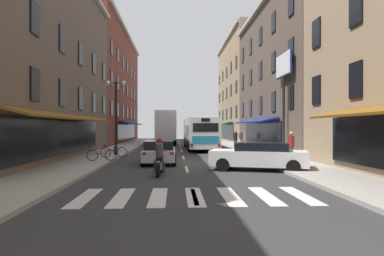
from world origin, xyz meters
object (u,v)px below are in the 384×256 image
Objects in this scene: sedan_near at (159,152)px; pedestrian_near at (241,138)px; sedan_far at (259,156)px; bicycle_near at (102,155)px; billboard_sign at (284,76)px; motorcycle_rider at (160,159)px; street_lamp_twin at (116,114)px; box_truck at (166,128)px; bicycle_mid at (114,152)px; pedestrian_far at (291,146)px; pedestrian_mid at (235,139)px; transit_bus at (199,133)px; sedan_mid at (166,136)px.

sedan_near is 16.67m from pedestrian_near.
sedan_far is 9.25m from bicycle_near.
billboard_sign is 13.42m from bicycle_near.
street_lamp_twin is at bearing 110.92° from motorcycle_rider.
box_truck reaches higher than motorcycle_rider.
bicycle_mid is 11.19m from pedestrian_far.
box_truck is 22.51m from pedestrian_far.
sedan_near is 7.67m from pedestrian_far.
pedestrian_far is 0.32× the size of street_lamp_twin.
pedestrian_near is (2.80, 18.17, 0.28)m from sedan_far.
pedestrian_far is (7.82, -21.08, -1.03)m from box_truck.
pedestrian_near is at bearing 61.86° from sedan_near.
sedan_near is 2.63× the size of pedestrian_far.
billboard_sign is 6.33m from pedestrian_far.
pedestrian_near is (11.28, 14.49, 0.49)m from bicycle_near.
motorcycle_rider is 21.01m from pedestrian_near.
box_truck is 20.21m from sedan_near.
billboard_sign is at bearing 20.71° from sedan_near.
sedan_far is 5.01m from motorcycle_rider.
billboard_sign is 1.35× the size of street_lamp_twin.
pedestrian_near is at bearing 48.52° from bicycle_mid.
pedestrian_mid is at bearing 107.38° from billboard_sign.
pedestrian_mid is (-2.14, 6.83, -4.68)m from billboard_sign.
sedan_near is at bearing -104.94° from transit_bus.
sedan_far is at bearing -83.60° from transit_bus.
motorcycle_rider is at bearing -69.08° from street_lamp_twin.
sedan_mid is 0.84× the size of street_lamp_twin.
pedestrian_near is at bearing 93.52° from billboard_sign.
sedan_mid is at bearing 84.99° from bicycle_mid.
bicycle_near is at bearing -98.89° from bicycle_mid.
motorcycle_rider is (-4.81, -1.41, -0.00)m from sedan_far.
pedestrian_far is (-0.96, -4.16, -4.68)m from billboard_sign.
sedan_near is 6.14m from sedan_far.
pedestrian_far reaches higher than bicycle_mid.
billboard_sign reaches higher than box_truck.
pedestrian_far is at bearing 28.31° from motorcycle_rider.
billboard_sign is 19.41m from box_truck.
sedan_near is at bearing -53.57° from street_lamp_twin.
box_truck reaches higher than sedan_mid.
pedestrian_mid is (-1.43, -4.64, 0.04)m from pedestrian_near.
bicycle_mid is at bearing -122.50° from transit_bus.
box_truck is 24.26m from sedan_far.
pedestrian_far is (7.36, 3.96, 0.33)m from motorcycle_rider.
pedestrian_far is at bearing -102.99° from billboard_sign.
bicycle_mid is (-8.15, 5.78, -0.21)m from sedan_far.
box_truck reaches higher than bicycle_mid.
sedan_far is 2.92× the size of bicycle_mid.
pedestrian_mid is 1.00× the size of pedestrian_far.
box_truck is at bearing 80.86° from bicycle_near.
sedan_near is 0.92× the size of sedan_far.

